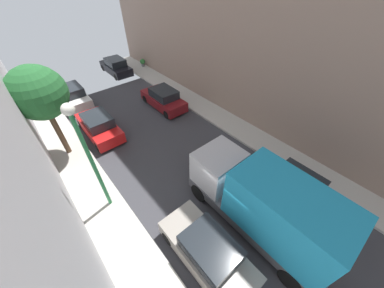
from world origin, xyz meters
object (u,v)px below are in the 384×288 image
at_px(potted_plant_2, 143,62).
at_px(delivery_truck, 264,204).
at_px(lamp_post, 86,148).
at_px(parked_car_right_1, 164,99).
at_px(parked_car_left_3, 99,126).
at_px(parked_car_right_0, 293,186).
at_px(parked_car_right_2, 116,67).
at_px(street_tree_0, 38,94).
at_px(parked_car_left_2, 208,251).
at_px(parked_car_left_4, 73,96).

bearing_deg(potted_plant_2, delivery_truck, -106.06).
bearing_deg(lamp_post, parked_car_right_1, 38.80).
xyz_separation_m(parked_car_left_3, lamp_post, (-1.90, -5.71, 3.12)).
bearing_deg(delivery_truck, potted_plant_2, 73.94).
height_order(parked_car_left_3, parked_car_right_0, same).
distance_m(parked_car_right_1, delivery_truck, 11.61).
bearing_deg(parked_car_right_2, parked_car_right_1, -90.00).
height_order(delivery_truck, street_tree_0, street_tree_0).
relative_size(parked_car_left_2, parked_car_right_1, 1.00).
xyz_separation_m(parked_car_left_2, lamp_post, (-1.90, 4.96, 3.12)).
xyz_separation_m(parked_car_right_2, lamp_post, (-7.30, -14.54, 3.12)).
xyz_separation_m(parked_car_left_4, parked_car_right_0, (5.40, -16.58, 0.00)).
relative_size(parked_car_left_3, street_tree_0, 0.78).
bearing_deg(potted_plant_2, parked_car_left_2, -113.51).
bearing_deg(parked_car_right_2, delivery_truck, -97.72).
bearing_deg(parked_car_right_0, street_tree_0, 125.88).
xyz_separation_m(parked_car_left_3, street_tree_0, (-2.30, -0.54, 3.43)).
bearing_deg(parked_car_right_1, parked_car_left_4, 135.91).
height_order(parked_car_left_3, parked_car_right_1, same).
bearing_deg(potted_plant_2, street_tree_0, -139.71).
bearing_deg(parked_car_right_2, parked_car_left_4, -147.52).
bearing_deg(parked_car_left_4, parked_car_left_2, -90.00).
relative_size(parked_car_left_2, lamp_post, 0.75).
relative_size(street_tree_0, lamp_post, 0.96).
bearing_deg(street_tree_0, parked_car_right_1, 5.20).
bearing_deg(parked_car_right_0, delivery_truck, 177.74).
bearing_deg(parked_car_right_2, lamp_post, -116.66).
height_order(parked_car_left_2, parked_car_left_3, same).
xyz_separation_m(potted_plant_2, lamp_post, (-10.23, -14.18, 3.26)).
relative_size(parked_car_left_2, potted_plant_2, 5.45).
bearing_deg(parked_car_right_0, parked_car_left_3, 115.77).
height_order(parked_car_right_0, lamp_post, lamp_post).
distance_m(parked_car_left_3, parked_car_left_4, 5.40).
distance_m(parked_car_left_2, lamp_post, 6.16).
height_order(parked_car_right_1, lamp_post, lamp_post).
xyz_separation_m(parked_car_right_0, parked_car_right_1, (0.00, 11.35, 0.00)).
bearing_deg(parked_car_left_2, parked_car_right_1, 63.51).
distance_m(parked_car_left_2, street_tree_0, 10.94).
xyz_separation_m(parked_car_left_3, parked_car_right_1, (5.40, 0.16, 0.00)).
bearing_deg(parked_car_left_3, potted_plant_2, 45.50).
bearing_deg(parked_car_left_3, parked_car_left_4, 90.00).
bearing_deg(parked_car_left_4, parked_car_right_2, 32.48).
bearing_deg(delivery_truck, parked_car_right_0, -2.26).
bearing_deg(lamp_post, parked_car_left_3, 71.58).
bearing_deg(parked_car_right_2, parked_car_right_0, -90.00).
height_order(parked_car_left_4, potted_plant_2, parked_car_left_4).
relative_size(parked_car_left_3, parked_car_right_0, 1.00).
height_order(parked_car_right_1, street_tree_0, street_tree_0).
relative_size(parked_car_left_2, parked_car_left_4, 1.00).
bearing_deg(parked_car_left_4, delivery_truck, -80.69).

